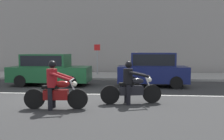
# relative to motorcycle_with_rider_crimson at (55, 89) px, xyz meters

# --- Properties ---
(ground_plane) EXTENTS (80.00, 80.00, 0.00)m
(ground_plane) POSITION_rel_motorcycle_with_rider_crimson_xyz_m (-0.49, 1.85, -0.65)
(ground_plane) COLOR #292929
(sidewalk_slab) EXTENTS (40.00, 4.40, 0.14)m
(sidewalk_slab) POSITION_rel_motorcycle_with_rider_crimson_xyz_m (-0.49, 9.85, -0.58)
(sidewalk_slab) COLOR gray
(sidewalk_slab) RESTS_ON ground_plane
(lane_marking_stripe) EXTENTS (18.00, 0.14, 0.01)m
(lane_marking_stripe) POSITION_rel_motorcycle_with_rider_crimson_xyz_m (-0.75, 2.75, -0.65)
(lane_marking_stripe) COLOR silver
(lane_marking_stripe) RESTS_ON ground_plane
(motorcycle_with_rider_crimson) EXTENTS (2.10, 0.70, 1.60)m
(motorcycle_with_rider_crimson) POSITION_rel_motorcycle_with_rider_crimson_xyz_m (0.00, 0.00, 0.00)
(motorcycle_with_rider_crimson) COLOR black
(motorcycle_with_rider_crimson) RESTS_ON ground_plane
(motorcycle_with_rider_black_leather) EXTENTS (2.20, 0.79, 1.54)m
(motorcycle_with_rider_black_leather) POSITION_rel_motorcycle_with_rider_crimson_xyz_m (2.46, 1.02, -0.02)
(motorcycle_with_rider_black_leather) COLOR black
(motorcycle_with_rider_black_leather) RESTS_ON ground_plane
(parked_hatchback_navy) EXTENTS (3.63, 1.76, 1.80)m
(parked_hatchback_navy) POSITION_rel_motorcycle_with_rider_crimson_xyz_m (3.56, 5.32, 0.28)
(parked_hatchback_navy) COLOR #11194C
(parked_hatchback_navy) RESTS_ON ground_plane
(parked_sedan_forest_green) EXTENTS (4.34, 1.82, 1.72)m
(parked_sedan_forest_green) POSITION_rel_motorcycle_with_rider_crimson_xyz_m (-2.08, 5.24, 0.23)
(parked_sedan_forest_green) COLOR #164C28
(parked_sedan_forest_green) RESTS_ON ground_plane
(street_sign_post) EXTENTS (0.44, 0.08, 2.25)m
(street_sign_post) POSITION_rel_motorcycle_with_rider_crimson_xyz_m (-0.12, 10.11, 0.87)
(street_sign_post) COLOR gray
(street_sign_post) RESTS_ON sidewalk_slab
(pedestrian_bystander) EXTENTS (0.34, 0.34, 1.69)m
(pedestrian_bystander) POSITION_rel_motorcycle_with_rider_crimson_xyz_m (2.76, 9.30, 0.47)
(pedestrian_bystander) COLOR black
(pedestrian_bystander) RESTS_ON sidewalk_slab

